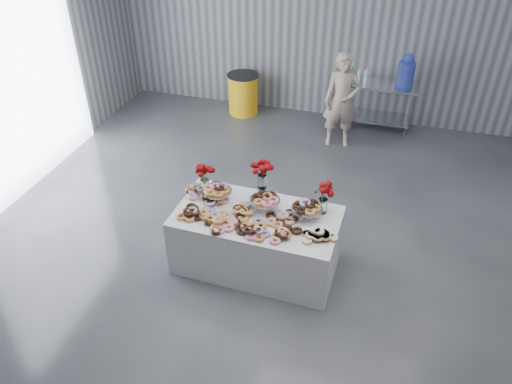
% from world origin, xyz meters
% --- Properties ---
extents(ground, '(9.00, 9.00, 0.00)m').
position_xyz_m(ground, '(0.00, 0.00, 0.00)').
color(ground, '#323439').
rests_on(ground, ground).
extents(room_walls, '(8.04, 9.04, 4.02)m').
position_xyz_m(room_walls, '(-0.27, 0.07, 2.64)').
color(room_walls, gray).
rests_on(room_walls, ground).
extents(display_table, '(1.93, 1.06, 0.75)m').
position_xyz_m(display_table, '(-0.18, 0.12, 0.38)').
color(display_table, white).
rests_on(display_table, ground).
extents(prep_table, '(1.50, 0.60, 0.90)m').
position_xyz_m(prep_table, '(0.75, 4.10, 0.62)').
color(prep_table, silver).
rests_on(prep_table, ground).
extents(donut_mounds, '(1.83, 0.85, 0.09)m').
position_xyz_m(donut_mounds, '(-0.18, 0.07, 0.80)').
color(donut_mounds, '#DF9E51').
rests_on(donut_mounds, display_table).
extents(cake_stand_left, '(0.36, 0.36, 0.17)m').
position_xyz_m(cake_stand_left, '(-0.73, 0.29, 0.89)').
color(cake_stand_left, silver).
rests_on(cake_stand_left, display_table).
extents(cake_stand_mid, '(0.36, 0.36, 0.17)m').
position_xyz_m(cake_stand_mid, '(-0.13, 0.27, 0.89)').
color(cake_stand_mid, silver).
rests_on(cake_stand_mid, display_table).
extents(cake_stand_right, '(0.36, 0.36, 0.17)m').
position_xyz_m(cake_stand_right, '(0.37, 0.26, 0.89)').
color(cake_stand_right, silver).
rests_on(cake_stand_right, display_table).
extents(danish_pile, '(0.48, 0.48, 0.11)m').
position_xyz_m(danish_pile, '(0.56, -0.05, 0.81)').
color(danish_pile, silver).
rests_on(danish_pile, display_table).
extents(bouquet_left, '(0.26, 0.26, 0.42)m').
position_xyz_m(bouquet_left, '(-0.92, 0.40, 1.05)').
color(bouquet_left, white).
rests_on(bouquet_left, display_table).
extents(bouquet_right, '(0.26, 0.26, 0.42)m').
position_xyz_m(bouquet_right, '(0.53, 0.40, 1.05)').
color(bouquet_right, white).
rests_on(bouquet_right, display_table).
extents(bouquet_center, '(0.26, 0.26, 0.57)m').
position_xyz_m(bouquet_center, '(-0.22, 0.48, 1.13)').
color(bouquet_center, silver).
rests_on(bouquet_center, display_table).
extents(water_jug, '(0.28, 0.28, 0.55)m').
position_xyz_m(water_jug, '(1.25, 4.10, 1.15)').
color(water_jug, blue).
rests_on(water_jug, prep_table).
extents(drink_bottles, '(0.54, 0.08, 0.27)m').
position_xyz_m(drink_bottles, '(0.43, 4.00, 1.04)').
color(drink_bottles, '#268C33').
rests_on(drink_bottles, prep_table).
extents(person, '(0.65, 0.50, 1.60)m').
position_xyz_m(person, '(0.31, 3.40, 0.80)').
color(person, '#CC8C93').
rests_on(person, ground).
extents(trash_barrel, '(0.60, 0.60, 0.76)m').
position_xyz_m(trash_barrel, '(-1.62, 4.10, 0.38)').
color(trash_barrel, yellow).
rests_on(trash_barrel, ground).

